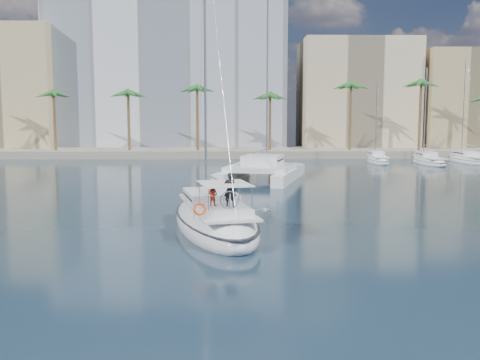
{
  "coord_description": "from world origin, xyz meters",
  "views": [
    {
      "loc": [
        -0.64,
        -27.75,
        6.46
      ],
      "look_at": [
        -0.16,
        1.5,
        2.99
      ],
      "focal_mm": 40.0,
      "sensor_mm": 36.0,
      "label": 1
    }
  ],
  "objects": [
    {
      "name": "ground",
      "position": [
        0.0,
        0.0,
        0.0
      ],
      "size": [
        160.0,
        160.0,
        0.0
      ],
      "primitive_type": "plane",
      "color": "black",
      "rests_on": "ground"
    },
    {
      "name": "quay",
      "position": [
        0.0,
        61.0,
        0.6
      ],
      "size": [
        120.0,
        14.0,
        1.2
      ],
      "primitive_type": "cube",
      "color": "gray",
      "rests_on": "ground"
    },
    {
      "name": "building_modern",
      "position": [
        -12.0,
        73.0,
        14.0
      ],
      "size": [
        42.0,
        16.0,
        28.0
      ],
      "primitive_type": "cube",
      "color": "silver",
      "rests_on": "ground"
    },
    {
      "name": "building_beige",
      "position": [
        22.0,
        70.0,
        10.0
      ],
      "size": [
        20.0,
        14.0,
        20.0
      ],
      "primitive_type": "cube",
      "color": "#C7B58F",
      "rests_on": "ground"
    },
    {
      "name": "building_tan_right",
      "position": [
        42.0,
        68.0,
        9.0
      ],
      "size": [
        18.0,
        12.0,
        18.0
      ],
      "primitive_type": "cube",
      "color": "tan",
      "rests_on": "ground"
    },
    {
      "name": "palm_left",
      "position": [
        -34.0,
        57.0,
        10.28
      ],
      "size": [
        3.6,
        3.6,
        12.3
      ],
      "color": "brown",
      "rests_on": "ground"
    },
    {
      "name": "palm_centre",
      "position": [
        0.0,
        57.0,
        10.28
      ],
      "size": [
        3.6,
        3.6,
        12.3
      ],
      "color": "brown",
      "rests_on": "ground"
    },
    {
      "name": "palm_right",
      "position": [
        34.0,
        57.0,
        10.28
      ],
      "size": [
        3.6,
        3.6,
        12.3
      ],
      "color": "brown",
      "rests_on": "ground"
    },
    {
      "name": "main_sloop",
      "position": [
        -1.61,
        2.46,
        0.57
      ],
      "size": [
        6.89,
        13.61,
        19.32
      ],
      "rotation": [
        0.0,
        0.0,
        0.22
      ],
      "color": "white",
      "rests_on": "ground"
    },
    {
      "name": "catamaran",
      "position": [
        2.56,
        27.18,
        1.18
      ],
      "size": [
        10.28,
        15.0,
        19.72
      ],
      "rotation": [
        0.0,
        0.0,
        -0.27
      ],
      "color": "white",
      "rests_on": "ground"
    },
    {
      "name": "seagull",
      "position": [
        1.28,
        2.52,
        1.13
      ],
      "size": [
        1.2,
        0.52,
        0.22
      ],
      "color": "silver",
      "rests_on": "ground"
    },
    {
      "name": "moored_yacht_a",
      "position": [
        20.0,
        47.0,
        0.0
      ],
      "size": [
        3.37,
        9.52,
        11.9
      ],
      "primitive_type": null,
      "rotation": [
        0.0,
        0.0,
        -0.07
      ],
      "color": "white",
      "rests_on": "ground"
    },
    {
      "name": "moored_yacht_b",
      "position": [
        26.5,
        45.0,
        0.0
      ],
      "size": [
        3.32,
        10.83,
        13.72
      ],
      "primitive_type": null,
      "rotation": [
        0.0,
        0.0,
        -0.02
      ],
      "color": "white",
      "rests_on": "ground"
    },
    {
      "name": "moored_yacht_c",
      "position": [
        33.0,
        47.0,
        0.0
      ],
      "size": [
        3.98,
        12.33,
        15.54
      ],
      "primitive_type": null,
      "rotation": [
        0.0,
        0.0,
        0.03
      ],
      "color": "white",
      "rests_on": "ground"
    }
  ]
}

